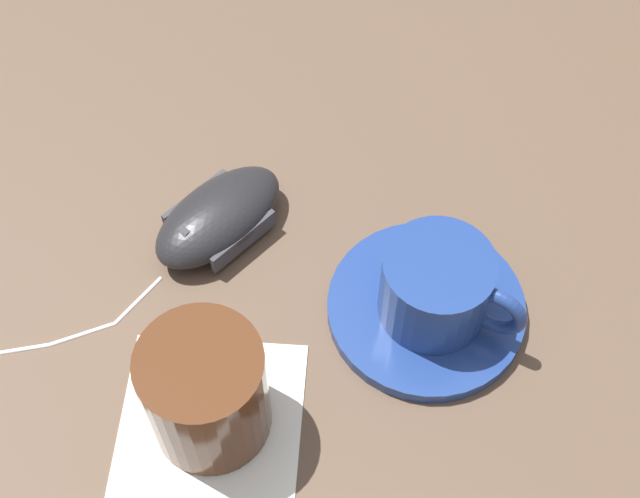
# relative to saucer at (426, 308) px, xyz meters

# --- Properties ---
(ground_plane) EXTENTS (3.00, 3.00, 0.00)m
(ground_plane) POSITION_rel_saucer_xyz_m (0.06, 0.03, -0.01)
(ground_plane) COLOR brown
(saucer) EXTENTS (0.15, 0.15, 0.01)m
(saucer) POSITION_rel_saucer_xyz_m (0.00, 0.00, 0.00)
(saucer) COLOR navy
(saucer) RESTS_ON ground
(coffee_cup) EXTENTS (0.11, 0.08, 0.06)m
(coffee_cup) POSITION_rel_saucer_xyz_m (-0.01, 0.00, 0.04)
(coffee_cup) COLOR navy
(coffee_cup) RESTS_ON saucer
(computer_mouse) EXTENTS (0.09, 0.13, 0.04)m
(computer_mouse) POSITION_rel_saucer_xyz_m (0.17, 0.01, 0.01)
(computer_mouse) COLOR black
(computer_mouse) RESTS_ON ground
(napkin_under_glass) EXTENTS (0.16, 0.16, 0.00)m
(napkin_under_glass) POSITION_rel_saucer_xyz_m (0.10, 0.15, -0.00)
(napkin_under_glass) COLOR silver
(napkin_under_glass) RESTS_ON ground
(drinking_glass) EXTENTS (0.08, 0.08, 0.09)m
(drinking_glass) POSITION_rel_saucer_xyz_m (0.10, 0.15, 0.04)
(drinking_glass) COLOR #4C2814
(drinking_glass) RESTS_ON napkin_under_glass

